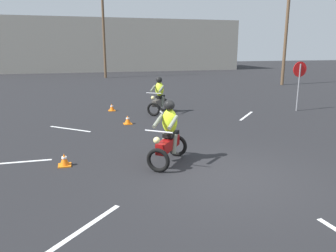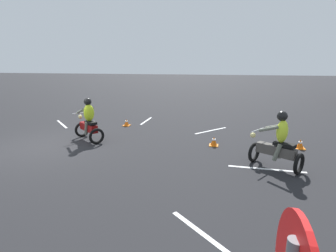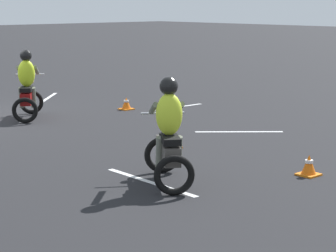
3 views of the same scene
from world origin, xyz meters
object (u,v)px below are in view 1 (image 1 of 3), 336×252
(motorcycle_rider_background, at_px, (159,97))
(utility_pole_near, at_px, (286,36))
(traffic_cone_mid_left, at_px, (128,120))
(utility_pole_far, at_px, (103,25))
(motorcycle_rider_foreground, at_px, (168,136))
(traffic_cone_near_left, at_px, (64,160))
(traffic_cone_near_right, at_px, (112,107))
(stop_sign, at_px, (299,76))

(motorcycle_rider_background, relative_size, utility_pole_near, 0.22)
(traffic_cone_mid_left, height_order, utility_pole_far, utility_pole_far)
(motorcycle_rider_foreground, distance_m, traffic_cone_near_left, 2.71)
(traffic_cone_near_right, relative_size, traffic_cone_mid_left, 0.99)
(motorcycle_rider_foreground, relative_size, utility_pole_near, 0.22)
(motorcycle_rider_background, relative_size, stop_sign, 0.72)
(utility_pole_far, bearing_deg, motorcycle_rider_foreground, -91.76)
(traffic_cone_near_left, distance_m, utility_pole_near, 22.33)
(traffic_cone_near_left, distance_m, utility_pole_far, 25.72)
(traffic_cone_near_right, xyz_separation_m, traffic_cone_mid_left, (0.29, -2.96, 0.00))
(stop_sign, bearing_deg, traffic_cone_mid_left, -175.87)
(stop_sign, xyz_separation_m, traffic_cone_mid_left, (-8.15, -0.59, -1.47))
(motorcycle_rider_foreground, height_order, utility_pole_far, utility_pole_far)
(utility_pole_far, bearing_deg, motorcycle_rider_background, -88.11)
(stop_sign, relative_size, traffic_cone_near_left, 7.10)
(utility_pole_near, bearing_deg, traffic_cone_near_right, -152.59)
(motorcycle_rider_background, height_order, utility_pole_near, utility_pole_near)
(traffic_cone_near_left, bearing_deg, utility_pole_near, 41.70)
(traffic_cone_near_left, xyz_separation_m, traffic_cone_mid_left, (2.28, 4.20, 0.01))
(motorcycle_rider_foreground, relative_size, traffic_cone_near_right, 4.88)
(utility_pole_far, bearing_deg, traffic_cone_near_left, -97.68)
(motorcycle_rider_background, height_order, traffic_cone_near_left, motorcycle_rider_background)
(traffic_cone_mid_left, distance_m, utility_pole_near, 17.99)
(motorcycle_rider_foreground, height_order, traffic_cone_near_right, motorcycle_rider_foreground)
(traffic_cone_near_left, height_order, traffic_cone_mid_left, traffic_cone_mid_left)
(motorcycle_rider_background, xyz_separation_m, stop_sign, (6.42, -1.22, 0.91))
(motorcycle_rider_foreground, distance_m, traffic_cone_near_right, 7.73)
(traffic_cone_near_right, distance_m, utility_pole_near, 16.69)
(traffic_cone_mid_left, height_order, utility_pole_near, utility_pole_near)
(utility_pole_far, bearing_deg, traffic_cone_mid_left, -93.02)
(traffic_cone_mid_left, bearing_deg, utility_pole_far, 86.98)
(motorcycle_rider_foreground, height_order, traffic_cone_mid_left, motorcycle_rider_foreground)
(stop_sign, relative_size, traffic_cone_near_right, 6.76)
(utility_pole_far, bearing_deg, traffic_cone_near_right, -94.43)
(traffic_cone_near_left, relative_size, utility_pole_near, 0.04)
(motorcycle_rider_background, bearing_deg, motorcycle_rider_foreground, 112.23)
(stop_sign, height_order, traffic_cone_near_left, stop_sign)
(stop_sign, distance_m, utility_pole_near, 11.77)
(traffic_cone_near_right, distance_m, utility_pole_far, 18.57)
(traffic_cone_near_right, bearing_deg, motorcycle_rider_foreground, -85.52)
(motorcycle_rider_foreground, relative_size, motorcycle_rider_background, 1.00)
(traffic_cone_mid_left, distance_m, utility_pole_far, 21.42)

